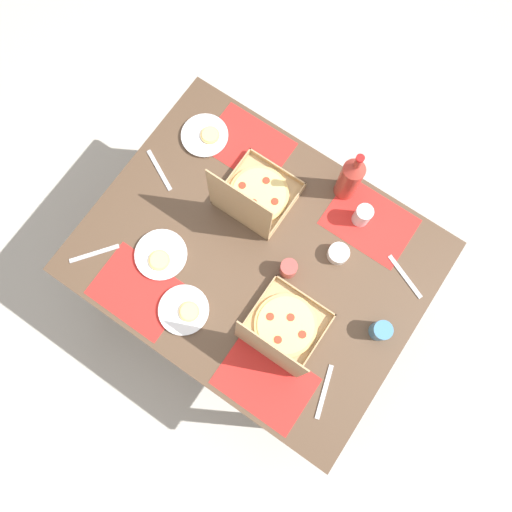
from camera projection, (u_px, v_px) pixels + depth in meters
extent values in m
plane|color=beige|center=(256.00, 285.00, 2.62)|extent=(6.00, 6.00, 0.00)
cylinder|color=#3F3328|center=(416.00, 265.00, 2.28)|extent=(0.07, 0.07, 0.70)
cylinder|color=#3F3328|center=(209.00, 134.00, 2.45)|extent=(0.07, 0.07, 0.70)
cylinder|color=#3F3328|center=(311.00, 435.00, 2.11)|extent=(0.07, 0.07, 0.70)
cylinder|color=#3F3328|center=(95.00, 281.00, 2.27)|extent=(0.07, 0.07, 0.70)
cube|color=brown|center=(256.00, 257.00, 1.92)|extent=(1.39, 1.08, 0.03)
cube|color=red|center=(370.00, 222.00, 1.94)|extent=(0.36, 0.26, 0.00)
cube|color=red|center=(248.00, 145.00, 2.02)|extent=(0.36, 0.26, 0.00)
cube|color=red|center=(265.00, 381.00, 1.79)|extent=(0.36, 0.26, 0.00)
cube|color=red|center=(138.00, 291.00, 1.87)|extent=(0.36, 0.26, 0.00)
cube|color=tan|center=(259.00, 195.00, 1.96)|extent=(0.29, 0.29, 0.01)
cube|color=tan|center=(287.00, 212.00, 1.93)|extent=(0.01, 0.29, 0.03)
cube|color=tan|center=(231.00, 176.00, 1.96)|extent=(0.01, 0.29, 0.03)
cube|color=tan|center=(278.00, 168.00, 1.97)|extent=(0.29, 0.01, 0.03)
cube|color=tan|center=(240.00, 220.00, 1.92)|extent=(0.29, 0.01, 0.03)
cylinder|color=#E0B76B|center=(259.00, 194.00, 1.95)|extent=(0.26, 0.26, 0.01)
cylinder|color=#EFD67F|center=(259.00, 194.00, 1.94)|extent=(0.23, 0.23, 0.00)
cylinder|color=red|center=(242.00, 185.00, 1.95)|extent=(0.03, 0.03, 0.00)
cylinder|color=red|center=(253.00, 202.00, 1.93)|extent=(0.03, 0.03, 0.00)
cylinder|color=red|center=(275.00, 201.00, 1.93)|extent=(0.03, 0.03, 0.00)
cylinder|color=red|center=(266.00, 181.00, 1.95)|extent=(0.03, 0.03, 0.00)
cube|color=tan|center=(239.00, 206.00, 1.76)|extent=(0.29, 0.02, 0.29)
cube|color=tan|center=(286.00, 325.00, 1.84)|extent=(0.29, 0.29, 0.01)
cube|color=tan|center=(316.00, 345.00, 1.80)|extent=(0.01, 0.29, 0.03)
cube|color=tan|center=(256.00, 305.00, 1.84)|extent=(0.01, 0.29, 0.03)
cube|color=tan|center=(305.00, 296.00, 1.85)|extent=(0.29, 0.01, 0.03)
cube|color=tan|center=(266.00, 355.00, 1.79)|extent=(0.29, 0.01, 0.03)
cylinder|color=#E0B76B|center=(286.00, 325.00, 1.83)|extent=(0.25, 0.25, 0.01)
cylinder|color=#EFD67F|center=(286.00, 325.00, 1.82)|extent=(0.23, 0.23, 0.00)
cylinder|color=red|center=(270.00, 317.00, 1.82)|extent=(0.03, 0.03, 0.00)
cylinder|color=red|center=(278.00, 340.00, 1.80)|extent=(0.03, 0.03, 0.00)
cylinder|color=red|center=(302.00, 334.00, 1.81)|extent=(0.03, 0.03, 0.00)
cylinder|color=red|center=(291.00, 317.00, 1.82)|extent=(0.03, 0.03, 0.00)
cube|color=tan|center=(269.00, 351.00, 1.64)|extent=(0.29, 0.04, 0.29)
cylinder|color=white|center=(161.00, 255.00, 1.90)|extent=(0.21, 0.21, 0.01)
cylinder|color=white|center=(161.00, 254.00, 1.89)|extent=(0.22, 0.22, 0.01)
cylinder|color=#E0B76B|center=(159.00, 260.00, 1.88)|extent=(0.09, 0.09, 0.01)
cylinder|color=#EFD67F|center=(159.00, 260.00, 1.87)|extent=(0.07, 0.07, 0.00)
cylinder|color=white|center=(184.00, 310.00, 1.85)|extent=(0.20, 0.20, 0.01)
cylinder|color=white|center=(184.00, 310.00, 1.84)|extent=(0.20, 0.20, 0.01)
cylinder|color=#E0B76B|center=(189.00, 312.00, 1.83)|extent=(0.08, 0.08, 0.01)
cylinder|color=#EFD67F|center=(189.00, 311.00, 1.83)|extent=(0.07, 0.07, 0.00)
cylinder|color=white|center=(205.00, 136.00, 2.02)|extent=(0.20, 0.20, 0.01)
cylinder|color=white|center=(205.00, 135.00, 2.01)|extent=(0.21, 0.21, 0.01)
cylinder|color=#E0B76B|center=(210.00, 135.00, 2.01)|extent=(0.08, 0.08, 0.01)
cylinder|color=#EFD67F|center=(210.00, 135.00, 2.00)|extent=(0.07, 0.07, 0.00)
cylinder|color=#B2382D|center=(349.00, 180.00, 1.86)|extent=(0.09, 0.09, 0.22)
cone|color=#B2382D|center=(356.00, 167.00, 1.74)|extent=(0.09, 0.09, 0.04)
cylinder|color=#B2382D|center=(358.00, 162.00, 1.69)|extent=(0.03, 0.03, 0.06)
cylinder|color=red|center=(360.00, 158.00, 1.66)|extent=(0.03, 0.03, 0.01)
cylinder|color=silver|center=(362.00, 215.00, 1.89)|extent=(0.07, 0.07, 0.10)
cylinder|color=teal|center=(381.00, 331.00, 1.79)|extent=(0.08, 0.08, 0.09)
cylinder|color=#BF4742|center=(288.00, 269.00, 1.85)|extent=(0.07, 0.07, 0.09)
cylinder|color=white|center=(338.00, 254.00, 1.88)|extent=(0.09, 0.09, 0.05)
cube|color=#B7B7BC|center=(405.00, 277.00, 1.88)|extent=(0.20, 0.10, 0.00)
cube|color=#B7B7BC|center=(159.00, 170.00, 1.99)|extent=(0.20, 0.11, 0.00)
cube|color=#B7B7BC|center=(94.00, 254.00, 1.90)|extent=(0.14, 0.18, 0.00)
cube|color=#B7B7BC|center=(324.00, 392.00, 1.78)|extent=(0.08, 0.21, 0.00)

